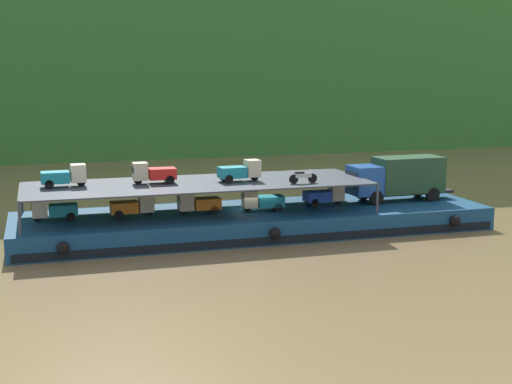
{
  "coord_description": "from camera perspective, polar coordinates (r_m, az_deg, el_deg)",
  "views": [
    {
      "loc": [
        -13.58,
        -45.08,
        10.81
      ],
      "look_at": [
        0.08,
        0.0,
        2.7
      ],
      "focal_mm": 50.8,
      "sensor_mm": 36.0,
      "label": 1
    }
  ],
  "objects": [
    {
      "name": "mini_truck_lower_fore",
      "position": [
        47.56,
        0.48,
        -0.67
      ],
      "size": [
        2.79,
        1.3,
        1.38
      ],
      "color": "teal",
      "rests_on": "cargo_barge"
    },
    {
      "name": "ground_plane",
      "position": [
        48.3,
        -0.09,
        -3.16
      ],
      "size": [
        400.0,
        400.0,
        0.0
      ],
      "primitive_type": "plane",
      "color": "brown"
    },
    {
      "name": "mini_truck_upper_mid",
      "position": [
        46.57,
        -8.09,
        1.5
      ],
      "size": [
        2.74,
        1.2,
        1.38
      ],
      "color": "red",
      "rests_on": "cargo_rack"
    },
    {
      "name": "cargo_barge",
      "position": [
        48.12,
        -0.08,
        -2.3
      ],
      "size": [
        31.28,
        8.64,
        1.5
      ],
      "color": "navy",
      "rests_on": "ground"
    },
    {
      "name": "mini_truck_lower_stern",
      "position": [
        46.29,
        -15.64,
        -1.33
      ],
      "size": [
        2.75,
        1.22,
        1.38
      ],
      "color": "teal",
      "rests_on": "cargo_barge"
    },
    {
      "name": "covered_lorry",
      "position": [
        52.02,
        11.13,
        1.17
      ],
      "size": [
        7.91,
        2.48,
        3.1
      ],
      "color": "#1E4C99",
      "rests_on": "cargo_barge"
    },
    {
      "name": "mini_truck_lower_bow",
      "position": [
        49.84,
        5.43,
        -0.23
      ],
      "size": [
        2.76,
        1.24,
        1.38
      ],
      "color": "#1E47B7",
      "rests_on": "cargo_barge"
    },
    {
      "name": "mini_truck_lower_mid",
      "position": [
        46.87,
        -4.57,
        -0.86
      ],
      "size": [
        2.77,
        1.26,
        1.38
      ],
      "color": "orange",
      "rests_on": "cargo_barge"
    },
    {
      "name": "motorcycle_upper_port",
      "position": [
        46.34,
        3.71,
        1.21
      ],
      "size": [
        1.9,
        0.55,
        0.87
      ],
      "color": "black",
      "rests_on": "cargo_rack"
    },
    {
      "name": "cargo_rack",
      "position": [
        46.71,
        -4.56,
        0.66
      ],
      "size": [
        22.08,
        7.27,
        2.0
      ],
      "color": "#383D47",
      "rests_on": "cargo_barge"
    },
    {
      "name": "mini_truck_lower_aft",
      "position": [
        46.4,
        -9.66,
        -1.08
      ],
      "size": [
        2.74,
        1.21,
        1.38
      ],
      "color": "orange",
      "rests_on": "cargo_barge"
    },
    {
      "name": "mini_truck_upper_fore",
      "position": [
        47.03,
        -1.25,
        1.68
      ],
      "size": [
        2.79,
        1.3,
        1.38
      ],
      "color": "teal",
      "rests_on": "cargo_rack"
    },
    {
      "name": "mini_truck_upper_stern",
      "position": [
        46.36,
        -14.84,
        1.23
      ],
      "size": [
        2.77,
        1.26,
        1.38
      ],
      "color": "teal",
      "rests_on": "cargo_rack"
    }
  ]
}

